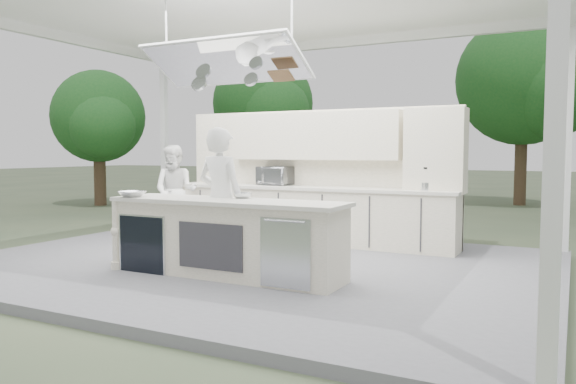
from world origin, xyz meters
The scene contains 12 objects.
ground centered at (0.00, 0.00, 0.00)m, with size 90.00×90.00×0.00m, color #4D573C.
stage_deck centered at (0.00, 0.00, 0.06)m, with size 8.00×6.00×0.12m, color slate.
tent centered at (0.00, -0.01, 3.71)m, with size 8.20×6.20×3.86m.
demo_island centered at (0.18, -0.91, 0.60)m, with size 3.10×0.79×0.95m.
back_counter centered at (0.00, 1.90, 0.60)m, with size 5.08×0.72×0.95m.
back_wall_unit centered at (0.44, 2.11, 1.57)m, with size 5.05×0.48×2.25m.
tree_cluster centered at (-0.16, 9.77, 3.29)m, with size 19.55×9.40×5.85m.
head_chef centered at (-0.06, -0.64, 1.05)m, with size 0.67×0.44×1.85m, color white.
sous_chef centered at (-2.40, 1.38, 0.95)m, with size 0.80×0.63×1.66m, color white.
toaster_oven centered at (-0.69, 1.99, 1.23)m, with size 0.59×0.40×0.32m, color silver.
bowl_large centered at (-1.10, -1.15, 1.11)m, with size 0.32×0.32×0.08m, color silver.
bowl_small centered at (0.28, -0.65, 1.10)m, with size 0.22×0.22×0.07m, color silver.
Camera 1 is at (4.02, -6.68, 1.66)m, focal length 35.00 mm.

